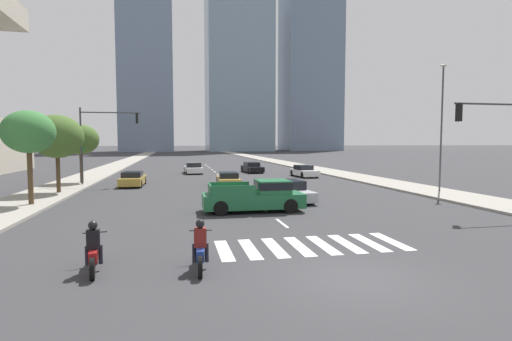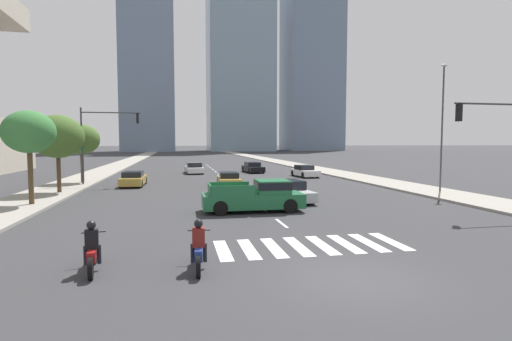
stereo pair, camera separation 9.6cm
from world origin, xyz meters
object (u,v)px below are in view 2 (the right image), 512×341
Objects in this scene: sedan_white_1 at (194,168)px; sedan_gold_2 at (133,179)px; pickup_truck at (258,196)px; sedan_gold_0 at (229,180)px; traffic_signal_near at (496,133)px; street_tree_third at (81,140)px; motorcycle_trailing at (92,251)px; sedan_white_5 at (305,171)px; motorcycle_lead at (199,249)px; sedan_black_3 at (253,168)px; street_tree_nearest at (29,132)px; street_tree_second at (58,137)px; traffic_signal_far at (103,132)px; sedan_silver_4 at (290,191)px; street_lamp_east at (442,120)px.

sedan_white_1 reaches higher than sedan_gold_2.
pickup_truck is 12.01m from sedan_gold_0.
traffic_signal_near reaches higher than street_tree_third.
pickup_truck is (6.63, 8.72, 0.23)m from motorcycle_trailing.
street_tree_third is at bearing -86.62° from sedan_white_5.
motorcycle_lead is 0.46× the size of sedan_black_3.
traffic_signal_near reaches higher than sedan_gold_0.
sedan_gold_0 is 0.88× the size of street_tree_nearest.
motorcycle_lead is 0.46× the size of sedan_white_1.
sedan_gold_2 is 1.01× the size of sedan_white_5.
pickup_truck is 1.14× the size of sedan_white_1.
pickup_truck is 26.76m from sedan_white_1.
street_tree_second is at bearing 29.32° from motorcycle_lead.
street_tree_second is at bearing -90.00° from street_tree_third.
sedan_black_3 is (4.83, 26.75, -0.23)m from pickup_truck.
street_tree_second is at bearing -49.54° from sedan_black_3.
traffic_signal_far is at bearing 73.52° from sedan_gold_2.
sedan_silver_4 is at bearing -22.12° from street_tree_second.
sedan_white_1 reaches higher than sedan_silver_4.
sedan_silver_4 is (5.08, -23.35, -0.01)m from sedan_white_1.
sedan_gold_2 is 0.87× the size of street_tree_third.
street_lamp_east is (24.87, -10.13, 0.74)m from traffic_signal_far.
street_lamp_east is at bearing -110.73° from sedan_gold_2.
street_tree_second reaches higher than street_tree_nearest.
street_tree_third is at bearing 141.52° from traffic_signal_far.
sedan_gold_0 is 13.68m from street_tree_third.
street_lamp_east is at bearing 19.30° from sedan_black_3.
street_lamp_east is 1.78× the size of street_tree_third.
sedan_white_1 is 28.04m from street_lamp_east.
sedan_black_3 is 8.28m from sedan_white_5.
street_tree_third reaches higher than sedan_silver_4.
sedan_silver_4 is at bearing -9.41° from sedan_black_3.
sedan_gold_2 is (-4.30, 23.14, -0.00)m from motorcycle_lead.
sedan_white_1 is (4.32, 35.38, 0.02)m from motorcycle_trailing.
sedan_black_3 is at bearing 38.05° from traffic_signal_far.
sedan_silver_4 is 1.07× the size of sedan_white_5.
street_tree_second is at bearing 10.25° from motorcycle_trailing.
street_tree_second reaches higher than motorcycle_lead.
street_tree_second is (-26.99, 4.80, -1.22)m from street_lamp_east.
street_tree_nearest is (-26.99, -0.64, -1.05)m from street_lamp_east.
sedan_gold_0 is at bearing -5.80° from motorcycle_lead.
traffic_signal_near is 0.91× the size of traffic_signal_far.
street_lamp_east is (9.67, -22.04, 4.74)m from sedan_black_3.
sedan_gold_2 is (-7.91, 14.03, -0.23)m from pickup_truck.
sedan_white_5 is (12.77, 28.80, -0.01)m from motorcycle_lead.
street_tree_second is (-10.19, -17.14, 3.50)m from sedan_white_1.
sedan_white_1 is at bearing 59.28° from street_tree_second.
street_tree_third reaches higher than sedan_gold_2.
sedan_white_1 is 0.86× the size of street_tree_second.
traffic_signal_near reaches higher than sedan_white_1.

